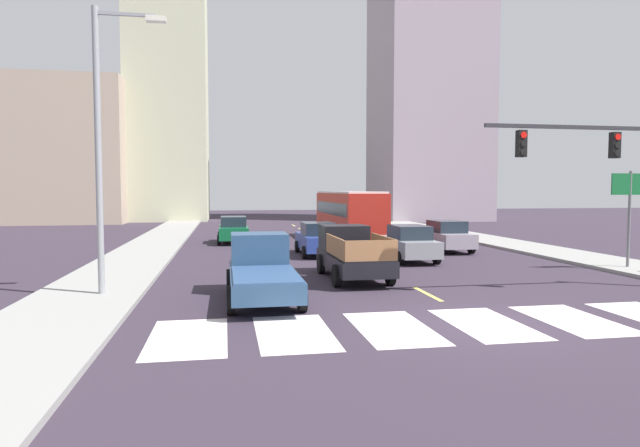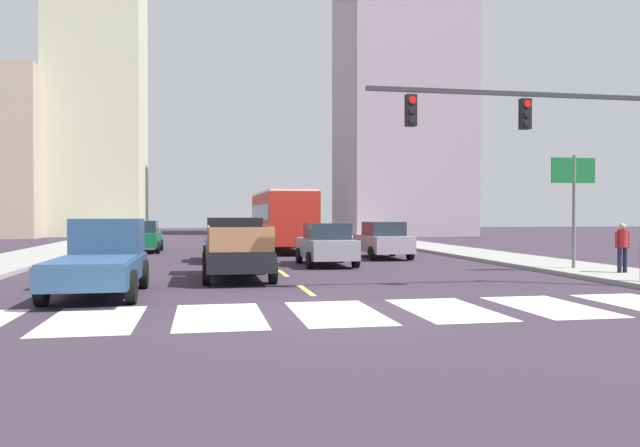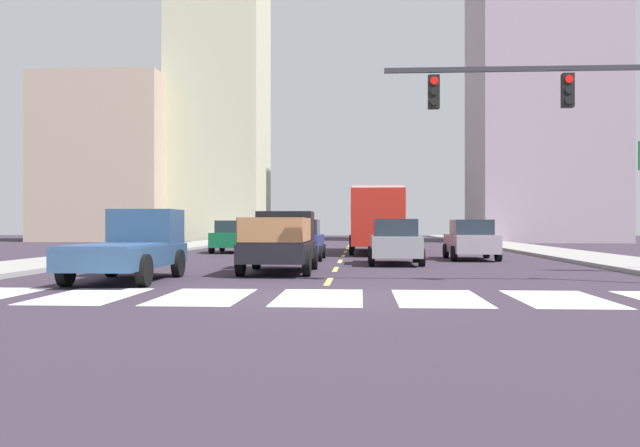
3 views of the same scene
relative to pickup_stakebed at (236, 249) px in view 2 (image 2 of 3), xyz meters
name	(u,v)px [view 2 (image 2 of 3)]	position (x,y,z in m)	size (l,w,h in m)	color
ground_plane	(337,313)	(1.70, -7.74, -0.94)	(160.00, 160.00, 0.00)	#322836
sidewalk_right	(466,252)	(12.50, 10.26, -0.86)	(3.41, 110.00, 0.15)	gray
sidewalk_left	(26,258)	(-9.10, 10.26, -0.86)	(3.41, 110.00, 0.15)	gray
crosswalk_stripe_1	(93,320)	(-3.21, -7.74, -0.93)	(1.78, 3.44, 0.01)	silver
crosswalk_stripe_2	(219,316)	(-0.76, -7.74, -0.93)	(1.78, 3.44, 0.01)	silver
crosswalk_stripe_3	(337,313)	(1.70, -7.74, -0.93)	(1.78, 3.44, 0.01)	silver
crosswalk_stripe_4	(447,309)	(4.16, -7.74, -0.93)	(1.78, 3.44, 0.01)	silver
crosswalk_stripe_5	(549,306)	(6.61, -7.74, -0.93)	(1.78, 3.44, 0.01)	silver
lane_dash_0	(306,290)	(1.70, -3.74, -0.93)	(0.16, 2.40, 0.01)	#D4D056
lane_dash_1	(283,273)	(1.70, 1.26, -0.93)	(0.16, 2.40, 0.01)	#D4D056
lane_dash_2	(268,262)	(1.70, 6.26, -0.93)	(0.16, 2.40, 0.01)	#D4D056
lane_dash_3	(258,255)	(1.70, 11.26, -0.93)	(0.16, 2.40, 0.01)	#D4D056
lane_dash_4	(251,249)	(1.70, 16.26, -0.93)	(0.16, 2.40, 0.01)	#D4D056
lane_dash_5	(245,245)	(1.70, 21.26, -0.93)	(0.16, 2.40, 0.01)	#D4D056
lane_dash_6	(241,242)	(1.70, 26.26, -0.93)	(0.16, 2.40, 0.01)	#D4D056
lane_dash_7	(237,239)	(1.70, 31.26, -0.93)	(0.16, 2.40, 0.01)	#D4D056
pickup_stakebed	(236,249)	(0.00, 0.00, 0.00)	(2.18, 5.20, 1.96)	black
pickup_dark	(101,259)	(-3.69, -3.54, -0.02)	(2.18, 5.20, 1.96)	navy
city_bus	(282,216)	(3.34, 14.83, 1.02)	(2.72, 10.80, 3.32)	#B12218
sedan_far	(142,236)	(-4.30, 14.67, -0.08)	(2.02, 4.40, 1.72)	#0F5B32
sedan_near_right	(326,244)	(3.85, 4.26, -0.08)	(2.02, 4.40, 1.72)	gray
sedan_near_left	(226,242)	(-0.04, 7.29, -0.08)	(2.02, 4.40, 1.72)	#2A3E8E
sedan_mid	(383,240)	(7.27, 7.84, -0.08)	(2.02, 4.40, 1.72)	gray
traffic_signal_gantry	(561,139)	(8.77, -4.65, 3.24)	(8.34, 0.27, 6.00)	#2D2D33
direction_sign_green	(574,188)	(12.00, -0.22, 2.10)	(1.70, 0.12, 4.20)	slate
pedestrian_waiting	(622,243)	(12.57, -2.14, 0.18)	(0.53, 0.34, 1.64)	black
tower_tall_centre	(401,55)	(18.32, 39.19, 16.85)	(11.72, 10.98, 35.57)	#9D8D9A
block_mid_right	(98,97)	(-10.99, 43.46, 12.53)	(8.53, 9.80, 26.94)	beige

